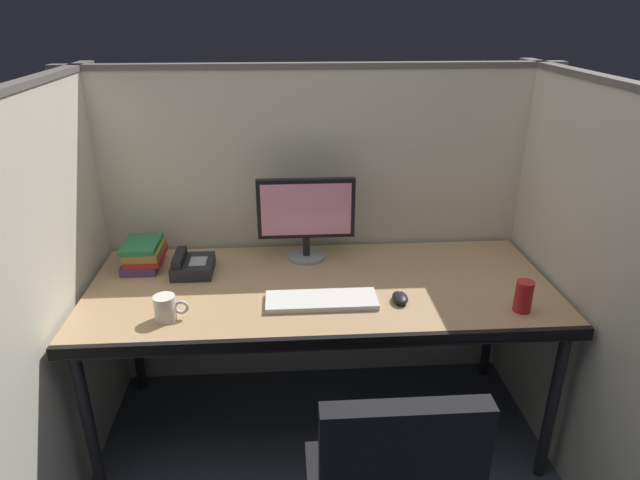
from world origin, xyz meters
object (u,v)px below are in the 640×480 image
Objects in this scene: book_stack at (144,255)px; desk_phone at (192,266)px; keyboard_main at (321,300)px; desk at (321,297)px; soda_can at (524,296)px; monitor_center at (306,213)px; computer_mouse at (400,298)px; coffee_mug at (166,308)px.

book_stack reaches higher than desk_phone.
keyboard_main is 0.84m from book_stack.
desk is at bearing -17.28° from book_stack.
desk is 0.57m from desk_phone.
keyboard_main is 0.76m from soda_can.
keyboard_main is at bearing -93.20° from desk.
desk_phone is (-0.50, -0.12, -0.18)m from monitor_center.
coffee_mug is (-0.88, -0.07, 0.03)m from computer_mouse.
desk is at bearing 161.91° from soda_can.
monitor_center is 0.46m from keyboard_main.
keyboard_main is (-0.01, -0.14, 0.06)m from desk.
book_stack is (-1.50, 0.48, -0.00)m from soda_can.
desk is at bearing -16.52° from desk_phone.
desk is at bearing -80.36° from monitor_center.
desk_phone is (-0.84, 0.31, 0.02)m from computer_mouse.
book_stack is at bearing 160.11° from computer_mouse.
desk_phone reaches higher than computer_mouse.
monitor_center is 1.96× the size of book_stack.
computer_mouse is 0.88m from coffee_mug.
monitor_center is at bearing 95.47° from keyboard_main.
soda_can is (0.79, -0.52, -0.15)m from monitor_center.
monitor_center is 1.00× the size of keyboard_main.
monitor_center reaches higher than computer_mouse.
book_stack reaches higher than coffee_mug.
soda_can reaches higher than book_stack.
monitor_center is at bearing 99.64° from desk.
monitor_center is 4.48× the size of computer_mouse.
monitor_center is 0.54m from desk_phone.
keyboard_main is at bearing -26.29° from book_stack.
book_stack is at bearing 111.83° from coffee_mug.
desk is 0.63m from coffee_mug.
keyboard_main is 4.48× the size of computer_mouse.
desk_phone is (-1.29, 0.40, -0.03)m from soda_can.
soda_can is at bearing -12.18° from computer_mouse.
keyboard_main is at bearing 171.91° from soda_can.
keyboard_main is 0.58m from coffee_mug.
monitor_center is at bearing 13.15° from desk_phone.
coffee_mug is (-0.53, -0.49, -0.17)m from monitor_center.
monitor_center reaches higher than desk_phone.
soda_can is at bearing -18.09° from desk.
coffee_mug reaches higher than desk_phone.
keyboard_main is at bearing 7.90° from coffee_mug.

